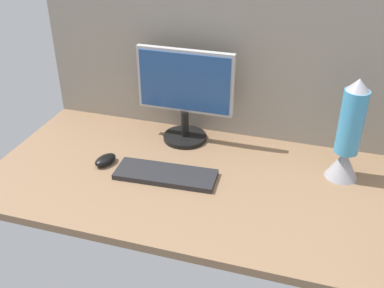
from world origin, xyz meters
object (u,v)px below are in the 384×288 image
object	(u,v)px
mouse	(105,160)
keyboard	(166,175)
monitor	(185,92)
lava_lamp	(348,138)

from	to	relation	value
mouse	keyboard	bearing A→B (deg)	15.71
monitor	lava_lamp	bearing A→B (deg)	-9.03
lava_lamp	keyboard	bearing A→B (deg)	-162.61
monitor	keyboard	world-z (taller)	monitor
monitor	lava_lamp	size ratio (longest dim) A/B	1.02
keyboard	mouse	size ratio (longest dim) A/B	3.85
mouse	lava_lamp	bearing A→B (deg)	30.92
monitor	keyboard	size ratio (longest dim) A/B	1.06
monitor	lava_lamp	xyz separation A→B (cm)	(63.24, -10.05, -5.00)
lava_lamp	monitor	bearing A→B (deg)	170.97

